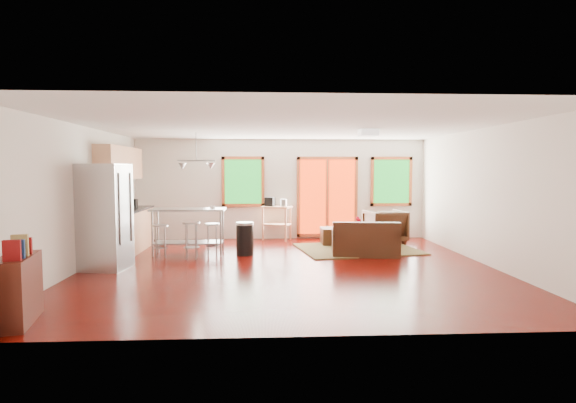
{
  "coord_description": "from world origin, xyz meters",
  "views": [
    {
      "loc": [
        -0.45,
        -8.21,
        1.8
      ],
      "look_at": [
        0.0,
        0.3,
        1.2
      ],
      "focal_mm": 28.0,
      "sensor_mm": 36.0,
      "label": 1
    }
  ],
  "objects_px": {
    "loveseat": "(365,242)",
    "ottoman": "(334,236)",
    "refrigerator": "(105,217)",
    "kitchen_cart": "(276,211)",
    "coffee_table": "(358,235)",
    "rug": "(357,249)",
    "armchair": "(385,225)",
    "island": "(189,223)"
  },
  "relations": [
    {
      "from": "loveseat",
      "to": "ottoman",
      "type": "xyz_separation_m",
      "value": [
        -0.44,
        1.39,
        -0.09
      ]
    },
    {
      "from": "refrigerator",
      "to": "kitchen_cart",
      "type": "relative_size",
      "value": 1.74
    },
    {
      "from": "ottoman",
      "to": "refrigerator",
      "type": "distance_m",
      "value": 5.22
    },
    {
      "from": "loveseat",
      "to": "coffee_table",
      "type": "bearing_deg",
      "value": 95.65
    },
    {
      "from": "rug",
      "to": "armchair",
      "type": "height_order",
      "value": "armchair"
    },
    {
      "from": "coffee_table",
      "to": "armchair",
      "type": "distance_m",
      "value": 1.14
    },
    {
      "from": "ottoman",
      "to": "island",
      "type": "xyz_separation_m",
      "value": [
        -3.29,
        -1.09,
        0.47
      ]
    },
    {
      "from": "kitchen_cart",
      "to": "rug",
      "type": "bearing_deg",
      "value": -39.49
    },
    {
      "from": "loveseat",
      "to": "refrigerator",
      "type": "height_order",
      "value": "refrigerator"
    },
    {
      "from": "rug",
      "to": "coffee_table",
      "type": "bearing_deg",
      "value": 67.94
    },
    {
      "from": "rug",
      "to": "kitchen_cart",
      "type": "distance_m",
      "value": 2.46
    },
    {
      "from": "island",
      "to": "rug",
      "type": "bearing_deg",
      "value": 6.01
    },
    {
      "from": "coffee_table",
      "to": "armchair",
      "type": "height_order",
      "value": "armchair"
    },
    {
      "from": "ottoman",
      "to": "refrigerator",
      "type": "bearing_deg",
      "value": -152.01
    },
    {
      "from": "ottoman",
      "to": "kitchen_cart",
      "type": "relative_size",
      "value": 0.56
    },
    {
      "from": "coffee_table",
      "to": "refrigerator",
      "type": "xyz_separation_m",
      "value": [
        -5.02,
        -1.8,
        0.64
      ]
    },
    {
      "from": "loveseat",
      "to": "armchair",
      "type": "relative_size",
      "value": 1.61
    },
    {
      "from": "coffee_table",
      "to": "rug",
      "type": "bearing_deg",
      "value": -112.06
    },
    {
      "from": "ottoman",
      "to": "refrigerator",
      "type": "xyz_separation_m",
      "value": [
        -4.56,
        -2.42,
        0.75
      ]
    },
    {
      "from": "island",
      "to": "kitchen_cart",
      "type": "relative_size",
      "value": 1.42
    },
    {
      "from": "rug",
      "to": "kitchen_cart",
      "type": "height_order",
      "value": "kitchen_cart"
    },
    {
      "from": "loveseat",
      "to": "rug",
      "type": "bearing_deg",
      "value": 98.07
    },
    {
      "from": "coffee_table",
      "to": "loveseat",
      "type": "bearing_deg",
      "value": -91.21
    },
    {
      "from": "loveseat",
      "to": "kitchen_cart",
      "type": "height_order",
      "value": "kitchen_cart"
    },
    {
      "from": "ottoman",
      "to": "kitchen_cart",
      "type": "distance_m",
      "value": 1.68
    },
    {
      "from": "rug",
      "to": "coffee_table",
      "type": "xyz_separation_m",
      "value": [
        0.03,
        0.08,
        0.3
      ]
    },
    {
      "from": "rug",
      "to": "ottoman",
      "type": "bearing_deg",
      "value": 121.56
    },
    {
      "from": "armchair",
      "to": "kitchen_cart",
      "type": "height_order",
      "value": "kitchen_cart"
    },
    {
      "from": "armchair",
      "to": "island",
      "type": "height_order",
      "value": "island"
    },
    {
      "from": "loveseat",
      "to": "coffee_table",
      "type": "xyz_separation_m",
      "value": [
        0.02,
        0.77,
        0.02
      ]
    },
    {
      "from": "loveseat",
      "to": "kitchen_cart",
      "type": "relative_size",
      "value": 1.32
    },
    {
      "from": "armchair",
      "to": "refrigerator",
      "type": "distance_m",
      "value": 6.41
    },
    {
      "from": "coffee_table",
      "to": "refrigerator",
      "type": "height_order",
      "value": "refrigerator"
    },
    {
      "from": "coffee_table",
      "to": "kitchen_cart",
      "type": "bearing_deg",
      "value": 142.46
    },
    {
      "from": "refrigerator",
      "to": "island",
      "type": "distance_m",
      "value": 1.86
    },
    {
      "from": "coffee_table",
      "to": "island",
      "type": "height_order",
      "value": "island"
    },
    {
      "from": "loveseat",
      "to": "ottoman",
      "type": "bearing_deg",
      "value": 114.49
    },
    {
      "from": "coffee_table",
      "to": "armchair",
      "type": "bearing_deg",
      "value": 43.3
    },
    {
      "from": "ottoman",
      "to": "kitchen_cart",
      "type": "xyz_separation_m",
      "value": [
        -1.38,
        0.79,
        0.55
      ]
    },
    {
      "from": "armchair",
      "to": "coffee_table",
      "type": "bearing_deg",
      "value": 34.77
    },
    {
      "from": "coffee_table",
      "to": "refrigerator",
      "type": "relative_size",
      "value": 0.55
    },
    {
      "from": "loveseat",
      "to": "kitchen_cart",
      "type": "bearing_deg",
      "value": 136.68
    }
  ]
}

